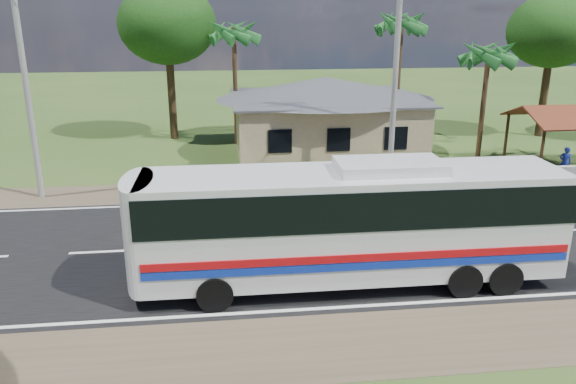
# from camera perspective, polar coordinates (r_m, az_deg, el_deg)

# --- Properties ---
(ground) EXTENTS (120.00, 120.00, 0.00)m
(ground) POSITION_cam_1_polar(r_m,az_deg,el_deg) (20.70, 7.31, -4.90)
(ground) COLOR #2D481A
(ground) RESTS_ON ground
(road) EXTENTS (120.00, 16.00, 0.03)m
(road) POSITION_cam_1_polar(r_m,az_deg,el_deg) (20.69, 7.31, -4.88)
(road) COLOR black
(road) RESTS_ON ground
(house) EXTENTS (12.40, 10.00, 5.00)m
(house) POSITION_cam_1_polar(r_m,az_deg,el_deg) (32.44, 3.78, 8.50)
(house) COLOR tan
(house) RESTS_ON ground
(waiting_shed) EXTENTS (5.20, 4.48, 3.35)m
(waiting_shed) POSITION_cam_1_polar(r_m,az_deg,el_deg) (32.73, 26.60, 6.88)
(waiting_shed) COLOR #382414
(waiting_shed) RESTS_ON ground
(utility_poles) EXTENTS (32.80, 2.22, 11.00)m
(utility_poles) POSITION_cam_1_polar(r_m,az_deg,el_deg) (26.13, 10.23, 12.86)
(utility_poles) COLOR #9E9E99
(utility_poles) RESTS_ON ground
(palm_near) EXTENTS (2.80, 2.80, 6.70)m
(palm_near) POSITION_cam_1_polar(r_m,az_deg,el_deg) (32.82, 19.71, 13.03)
(palm_near) COLOR #47301E
(palm_near) RESTS_ON ground
(palm_mid) EXTENTS (2.80, 2.80, 8.20)m
(palm_mid) POSITION_cam_1_polar(r_m,az_deg,el_deg) (35.64, 11.45, 16.37)
(palm_mid) COLOR #47301E
(palm_mid) RESTS_ON ground
(palm_far) EXTENTS (2.80, 2.80, 7.70)m
(palm_far) POSITION_cam_1_polar(r_m,az_deg,el_deg) (34.49, -5.53, 15.78)
(palm_far) COLOR #47301E
(palm_far) RESTS_ON ground
(tree_behind_house) EXTENTS (6.00, 6.00, 9.61)m
(tree_behind_house) POSITION_cam_1_polar(r_m,az_deg,el_deg) (36.61, -12.16, 16.29)
(tree_behind_house) COLOR #47301E
(tree_behind_house) RESTS_ON ground
(tree_behind_shed) EXTENTS (5.60, 5.60, 9.02)m
(tree_behind_shed) POSITION_cam_1_polar(r_m,az_deg,el_deg) (40.27, 25.31, 14.53)
(tree_behind_shed) COLOR #47301E
(tree_behind_shed) RESTS_ON ground
(coach_bus) EXTENTS (12.45, 2.76, 3.86)m
(coach_bus) POSITION_cam_1_polar(r_m,az_deg,el_deg) (16.73, 6.64, -2.42)
(coach_bus) COLOR silver
(coach_bus) RESTS_ON ground
(motorcycle) EXTENTS (1.74, 1.04, 0.86)m
(motorcycle) POSITION_cam_1_polar(r_m,az_deg,el_deg) (29.73, 19.81, 2.20)
(motorcycle) COLOR black
(motorcycle) RESTS_ON ground
(person) EXTENTS (0.68, 0.57, 1.58)m
(person) POSITION_cam_1_polar(r_m,az_deg,el_deg) (31.04, 26.31, 2.71)
(person) COLOR navy
(person) RESTS_ON ground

